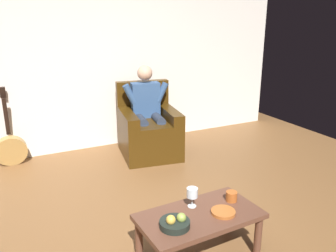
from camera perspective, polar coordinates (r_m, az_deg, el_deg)
ground_plane at (r=3.04m, az=-1.73°, el=-19.95°), size 7.37×7.37×0.00m
wall_back at (r=4.98m, az=-15.02°, el=11.33°), size 6.54×0.06×2.73m
armchair at (r=4.83m, az=-3.23°, el=-0.80°), size 0.87×0.95×0.98m
person_seated at (r=4.78m, az=-3.40°, el=3.07°), size 0.65×0.60×1.22m
coffee_table at (r=2.82m, az=5.19°, el=-15.23°), size 0.98×0.55×0.39m
guitar at (r=4.92m, az=-24.41°, el=-3.35°), size 0.40×0.22×1.02m
wine_glass_near at (r=2.82m, az=4.00°, el=-11.03°), size 0.09×0.09×0.16m
fruit_bowl at (r=2.61m, az=1.15°, el=-15.62°), size 0.23×0.23×0.11m
decorative_dish at (r=2.81m, az=9.05°, el=-13.79°), size 0.19×0.19×0.02m
candle_jar at (r=2.98m, az=10.39°, el=-11.29°), size 0.09×0.09×0.08m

